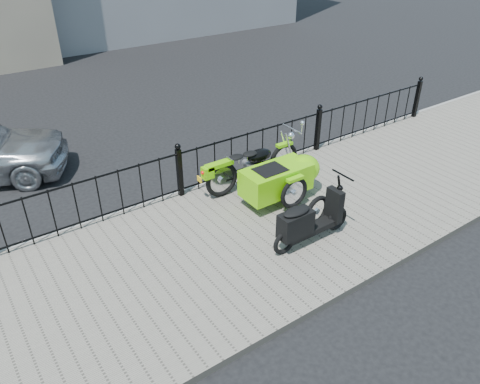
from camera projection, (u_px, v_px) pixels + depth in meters
ground at (218, 232)px, 8.11m from camera, size 120.00×120.00×0.00m
sidewalk at (234, 244)px, 7.73m from camera, size 30.00×3.80×0.12m
curb at (178, 194)px, 9.09m from camera, size 30.00×0.10×0.12m
iron_fence at (180, 173)px, 8.72m from camera, size 14.11×0.11×1.08m
motorcycle_sidecar at (279, 174)px, 8.69m from camera, size 2.28×1.48×0.98m
scooter at (308, 222)px, 7.45m from camera, size 1.58×0.46×1.07m
spare_tire at (317, 211)px, 7.94m from camera, size 0.58×0.14×0.58m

